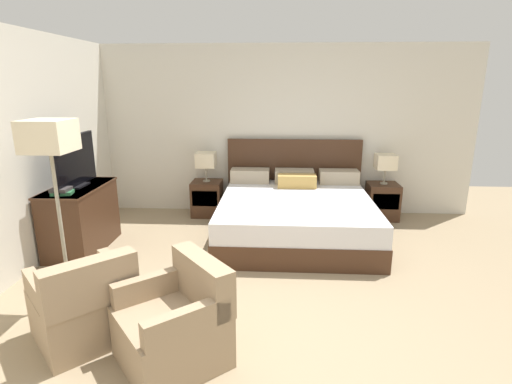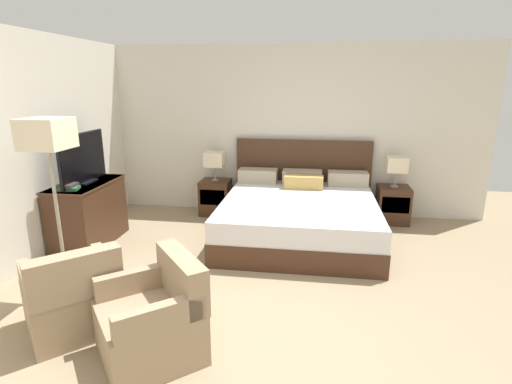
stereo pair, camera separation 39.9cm
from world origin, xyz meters
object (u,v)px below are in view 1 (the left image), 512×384
(nightstand_left, at_px, (207,198))
(armchair_by_window, at_px, (85,306))
(bed, at_px, (295,214))
(dresser, at_px, (81,217))
(nightstand_right, at_px, (382,201))
(floor_lamp, at_px, (50,148))
(table_lamp_right, at_px, (386,162))
(table_lamp_left, at_px, (206,160))
(armchair_companion, at_px, (176,325))
(book_blue_cover, at_px, (61,189))
(tv, at_px, (75,162))
(book_red_cover, at_px, (62,193))

(nightstand_left, height_order, armchair_by_window, armchair_by_window)
(bed, relative_size, nightstand_left, 3.97)
(bed, bearing_deg, dresser, -166.44)
(nightstand_right, relative_size, dresser, 0.51)
(floor_lamp, bearing_deg, nightstand_left, 72.60)
(table_lamp_right, height_order, dresser, table_lamp_right)
(table_lamp_left, bearing_deg, table_lamp_right, 0.00)
(armchair_by_window, bearing_deg, dresser, 116.82)
(bed, xyz_separation_m, nightstand_right, (1.33, 0.77, -0.03))
(nightstand_right, distance_m, armchair_companion, 4.06)
(bed, relative_size, table_lamp_left, 4.81)
(nightstand_left, relative_size, armchair_by_window, 0.55)
(book_blue_cover, xyz_separation_m, floor_lamp, (0.47, -0.89, 0.61))
(nightstand_right, height_order, tv, tv)
(book_red_cover, bearing_deg, armchair_by_window, -58.07)
(table_lamp_left, height_order, dresser, table_lamp_left)
(book_blue_cover, height_order, armchair_by_window, book_blue_cover)
(table_lamp_left, height_order, table_lamp_right, same)
(nightstand_left, height_order, book_blue_cover, book_blue_cover)
(table_lamp_right, height_order, floor_lamp, floor_lamp)
(nightstand_right, xyz_separation_m, book_red_cover, (-3.96, -1.74, 0.55))
(table_lamp_left, bearing_deg, bed, -29.94)
(bed, distance_m, nightstand_left, 1.54)
(table_lamp_left, distance_m, book_blue_cover, 2.18)
(table_lamp_right, xyz_separation_m, book_red_cover, (-3.96, -1.74, -0.05))
(floor_lamp, bearing_deg, table_lamp_right, 37.05)
(nightstand_right, bearing_deg, tv, -160.65)
(book_red_cover, distance_m, floor_lamp, 1.19)
(nightstand_right, distance_m, dresser, 4.21)
(table_lamp_right, height_order, tv, tv)
(bed, height_order, book_blue_cover, bed)
(book_blue_cover, distance_m, floor_lamp, 1.18)
(nightstand_left, relative_size, tv, 0.57)
(table_lamp_left, relative_size, floor_lamp, 0.26)
(bed, distance_m, nightstand_right, 1.54)
(armchair_companion, bearing_deg, nightstand_left, 96.37)
(table_lamp_right, bearing_deg, tv, -160.64)
(bed, relative_size, floor_lamp, 1.26)
(nightstand_left, bearing_deg, table_lamp_right, 0.03)
(nightstand_right, relative_size, table_lamp_left, 1.21)
(tv, height_order, armchair_by_window, tv)
(dresser, xyz_separation_m, book_blue_cover, (-0.00, -0.34, 0.44))
(nightstand_left, distance_m, book_red_cover, 2.24)
(table_lamp_right, height_order, book_blue_cover, table_lamp_right)
(tv, distance_m, floor_lamp, 1.38)
(nightstand_right, relative_size, book_red_cover, 2.50)
(book_blue_cover, xyz_separation_m, armchair_companion, (1.68, -1.61, -0.57))
(nightstand_left, height_order, table_lamp_left, table_lamp_left)
(table_lamp_right, relative_size, floor_lamp, 0.26)
(book_red_cover, bearing_deg, book_blue_cover, 180.00)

